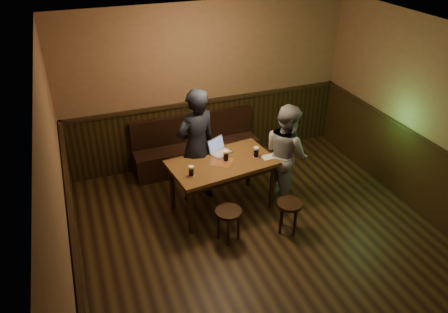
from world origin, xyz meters
name	(u,v)px	position (x,y,z in m)	size (l,w,h in m)	color
room	(281,178)	(0.00, 0.22, 1.20)	(5.04, 6.04, 2.84)	black
bench	(196,151)	(-0.31, 2.75, 0.31)	(2.20, 0.50, 0.95)	black
pub_table	(222,168)	(-0.31, 1.43, 0.71)	(1.63, 1.06, 0.82)	#573118
stool_left	(228,216)	(-0.49, 0.70, 0.39)	(0.47, 0.47, 0.49)	black
stool_right	(289,208)	(0.37, 0.57, 0.39)	(0.42, 0.42, 0.49)	black
pint_left	(191,171)	(-0.84, 1.23, 0.89)	(0.10, 0.10, 0.15)	maroon
pint_mid	(226,156)	(-0.25, 1.44, 0.90)	(0.10, 0.10, 0.16)	maroon
pint_right	(256,152)	(0.21, 1.38, 0.90)	(0.11, 0.11, 0.17)	maroon
laptop	(219,149)	(-0.26, 1.70, 0.88)	(0.39, 0.37, 0.22)	silver
menu	(269,157)	(0.39, 1.31, 0.82)	(0.22, 0.15, 0.00)	silver
person_suit	(196,147)	(-0.59, 1.80, 0.93)	(0.68, 0.45, 1.86)	black
person_grey	(286,154)	(0.69, 1.34, 0.80)	(0.78, 0.61, 1.60)	gray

